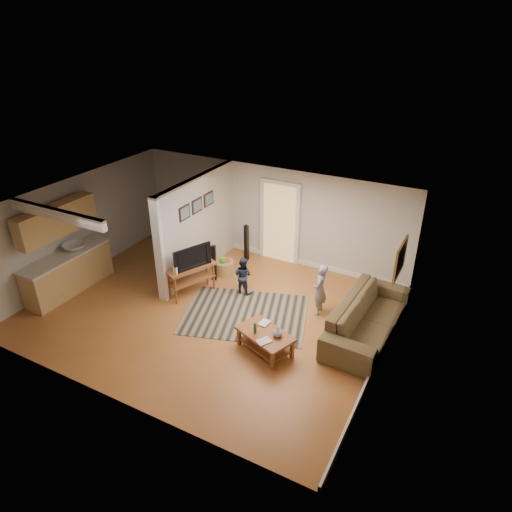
# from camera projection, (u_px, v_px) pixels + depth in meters

# --- Properties ---
(ground) EXTENTS (7.50, 7.50, 0.00)m
(ground) POSITION_uv_depth(u_px,v_px,m) (210.00, 311.00, 10.16)
(ground) COLOR #925A25
(ground) RESTS_ON ground
(room_shell) EXTENTS (7.54, 6.02, 2.52)m
(room_shell) POSITION_uv_depth(u_px,v_px,m) (178.00, 235.00, 10.26)
(room_shell) COLOR #B7B5AF
(room_shell) RESTS_ON ground
(area_rug) EXTENTS (3.12, 2.66, 0.01)m
(area_rug) POSITION_uv_depth(u_px,v_px,m) (245.00, 314.00, 10.02)
(area_rug) COLOR black
(area_rug) RESTS_ON ground
(sofa) EXTENTS (1.20, 2.77, 0.79)m
(sofa) POSITION_uv_depth(u_px,v_px,m) (366.00, 333.00, 9.43)
(sofa) COLOR #4B4625
(sofa) RESTS_ON ground
(coffee_table) EXTENTS (1.26, 0.99, 0.65)m
(coffee_table) POSITION_uv_depth(u_px,v_px,m) (266.00, 337.00, 8.79)
(coffee_table) COLOR maroon
(coffee_table) RESTS_ON ground
(tv_console) EXTENTS (0.88, 1.25, 1.01)m
(tv_console) POSITION_uv_depth(u_px,v_px,m) (191.00, 269.00, 10.46)
(tv_console) COLOR maroon
(tv_console) RESTS_ON ground
(speaker_left) EXTENTS (0.11, 0.11, 0.94)m
(speaker_left) POSITION_uv_depth(u_px,v_px,m) (214.00, 263.00, 11.14)
(speaker_left) COLOR black
(speaker_left) RESTS_ON ground
(speaker_right) EXTENTS (0.11, 0.11, 1.00)m
(speaker_right) POSITION_uv_depth(u_px,v_px,m) (246.00, 243.00, 12.08)
(speaker_right) COLOR black
(speaker_right) RESTS_ON ground
(toy_basket) EXTENTS (0.51, 0.51, 0.46)m
(toy_basket) POSITION_uv_depth(u_px,v_px,m) (224.00, 266.00, 11.58)
(toy_basket) COLOR olive
(toy_basket) RESTS_ON ground
(child) EXTENTS (0.33, 0.46, 1.19)m
(child) POSITION_uv_depth(u_px,v_px,m) (318.00, 312.00, 10.10)
(child) COLOR gray
(child) RESTS_ON ground
(toddler) EXTENTS (0.46, 0.36, 0.92)m
(toddler) POSITION_uv_depth(u_px,v_px,m) (243.00, 292.00, 10.84)
(toddler) COLOR #1B2439
(toddler) RESTS_ON ground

